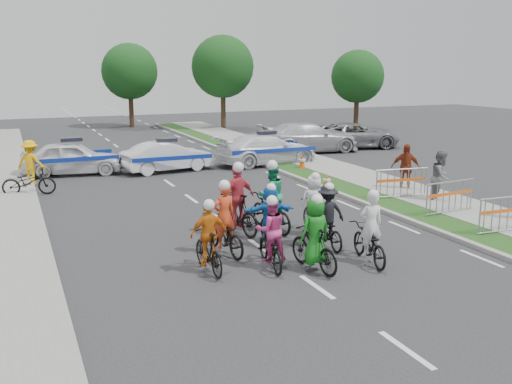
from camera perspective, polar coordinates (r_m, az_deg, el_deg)
name	(u,v)px	position (r m, az deg, el deg)	size (l,w,h in m)	color
ground	(317,287)	(12.38, 6.09, -9.44)	(90.00, 90.00, 0.00)	#28282B
curb_right	(378,208)	(19.02, 12.07, -1.62)	(0.20, 60.00, 0.12)	gray
grass_strip	(395,207)	(19.43, 13.76, -1.42)	(1.20, 60.00, 0.11)	#1B4014
sidewalk_right	(438,201)	(20.55, 17.77, -0.88)	(2.40, 60.00, 0.13)	gray
rider_0	(369,239)	(13.85, 11.27, -4.59)	(0.92, 1.85, 1.81)	black
rider_1	(315,241)	(13.11, 5.87, -4.88)	(0.82, 1.78, 1.82)	black
rider_2	(270,241)	(13.25, 1.44, -4.88)	(0.83, 1.78, 1.74)	black
rider_3	(209,244)	(12.99, -4.76, -5.20)	(0.88, 1.66, 1.73)	black
rider_4	(327,222)	(14.84, 7.08, -2.97)	(0.99, 1.72, 1.73)	black
rider_5	(270,219)	(14.78, 1.39, -2.75)	(1.39, 1.66, 1.69)	black
rider_6	(224,229)	(14.24, -3.24, -3.75)	(0.92, 1.94, 1.90)	black
rider_7	(313,210)	(15.87, 5.74, -1.83)	(0.83, 1.76, 1.78)	black
rider_8	(271,205)	(16.19, 1.49, -1.28)	(0.94, 2.08, 2.05)	black
rider_9	(237,206)	(15.86, -1.86, -1.46)	(1.10, 2.03, 2.06)	black
police_car_0	(73,158)	(25.88, -17.87, 3.26)	(1.70, 4.23, 1.44)	silver
police_car_1	(167,157)	(25.68, -8.87, 3.51)	(1.40, 4.01, 1.32)	silver
police_car_2	(267,149)	(27.21, 1.08, 4.29)	(2.02, 4.96, 1.44)	silver
civilian_sedan	(309,138)	(31.19, 5.29, 5.44)	(2.24, 5.51, 1.60)	#B9B9BE
civilian_suv	(355,135)	(33.25, 9.86, 5.60)	(2.37, 5.14, 1.43)	slate
spectator_1	(441,177)	(20.42, 18.01, 1.44)	(0.88, 0.69, 1.81)	#5D5D63
spectator_2	(405,168)	(21.97, 14.71, 2.37)	(1.05, 0.44, 1.80)	maroon
marshal_hiviz	(31,162)	(24.24, -21.60, 2.78)	(1.14, 0.65, 1.76)	#EBAE0C
barrier_0	(508,216)	(17.20, 23.87, -2.21)	(2.00, 0.50, 1.12)	#A5A8AD
barrier_1	(449,199)	(18.77, 18.78, -0.64)	(2.00, 0.50, 1.12)	#A5A8AD
barrier_2	(401,184)	(20.56, 14.31, 0.75)	(2.00, 0.50, 1.12)	#A5A8AD
cone_0	(327,183)	(21.41, 7.08, 0.91)	(0.40, 0.40, 0.70)	#F24C0C
cone_1	(302,163)	(25.80, 4.63, 2.94)	(0.40, 0.40, 0.70)	#F24C0C
parked_bike	(29,182)	(22.28, -21.77, 0.94)	(0.65, 1.86, 0.98)	black
tree_1	(223,67)	(42.58, -3.35, 12.39)	(4.55, 4.55, 6.82)	#382619
tree_2	(357,77)	(43.09, 10.12, 11.29)	(3.85, 3.85, 5.77)	#382619
tree_4	(130,72)	(44.81, -12.54, 11.68)	(4.20, 4.20, 6.30)	#382619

